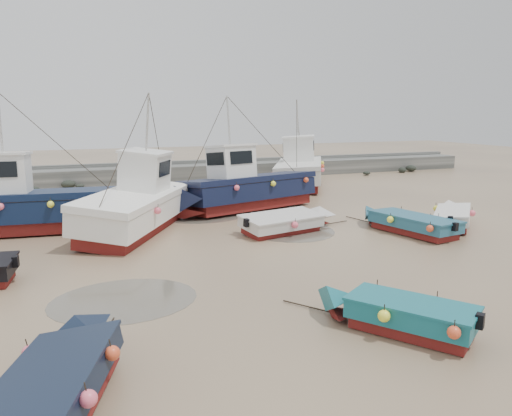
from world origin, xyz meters
The scene contains 15 objects.
ground centered at (0.00, 0.00, 0.00)m, with size 120.00×120.00×0.00m, color tan.
seawall centered at (0.05, 21.99, 0.63)m, with size 60.00×4.92×1.50m.
puddle_a centered at (-4.02, -2.65, 0.00)m, with size 4.27×4.27×0.01m, color #5C564A.
puddle_b centered at (4.16, 3.48, 0.00)m, with size 4.10×4.10×0.01m, color #5C564A.
puddle_d centered at (1.37, 9.33, 0.00)m, with size 5.86×5.86×0.01m, color #5C564A.
dinghy_1 centered at (-5.73, -7.65, 0.54)m, with size 3.30×6.19×1.43m.
dinghy_2 centered at (2.10, -7.24, 0.56)m, with size 3.52×4.71×1.43m.
dinghy_3 centered at (12.01, 1.49, 0.54)m, with size 4.85×4.83×1.43m.
dinghy_5 centered at (3.98, 3.24, 0.55)m, with size 5.99×2.66×1.43m.
dinghy_6 centered at (9.00, 1.16, 0.54)m, with size 2.76×6.33×1.43m.
cabin_boat_0 centered at (-7.45, 7.43, 1.32)m, with size 10.78×3.70×6.22m.
cabin_boat_1 centered at (-2.28, 6.10, 1.31)m, with size 6.82×10.12×6.22m.
cabin_boat_2 centered at (3.65, 8.72, 1.31)m, with size 10.91×5.15×6.22m.
cabin_boat_3 centered at (10.81, 15.66, 1.32)m, with size 6.85×10.03×6.22m.
person centered at (-6.84, 7.92, 0.00)m, with size 0.67×0.44×1.83m, color #171A34.
Camera 1 is at (-5.45, -16.88, 5.41)m, focal length 35.00 mm.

